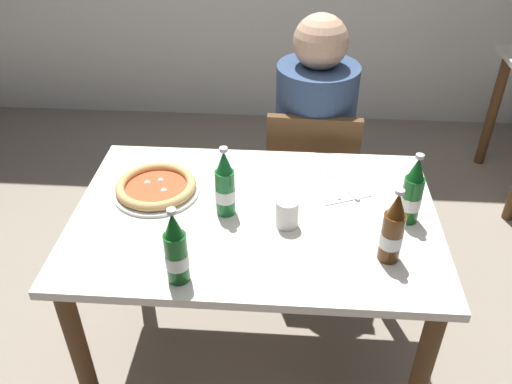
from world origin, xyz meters
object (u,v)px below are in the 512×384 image
Objects in this scene: beer_bottle_center at (176,251)px; paper_cup at (287,213)px; diner_seated at (313,154)px; pizza_margherita_near at (156,187)px; beer_bottle_right at (225,187)px; dining_table_main at (255,239)px; napkin_with_cutlery at (337,186)px; beer_bottle_left at (412,193)px; beer_bottle_extra at (393,231)px; chair_behind_table at (311,179)px.

beer_bottle_center is 0.40m from paper_cup.
diner_seated is 4.89× the size of beer_bottle_center.
beer_bottle_right is (0.25, -0.10, 0.08)m from pizza_margherita_near.
beer_bottle_right reaches higher than paper_cup.
dining_table_main is 0.24m from beer_bottle_right.
paper_cup reaches higher than napkin_with_cutlery.
beer_bottle_center is at bearing -138.78° from paper_cup.
paper_cup is at bearing -171.87° from beer_bottle_left.
dining_table_main is 0.20m from paper_cup.
napkin_with_cutlery is at bearing -82.11° from diner_seated.
beer_bottle_left is 0.21m from beer_bottle_extra.
chair_behind_table is 0.70× the size of diner_seated.
beer_bottle_center is 0.62m from beer_bottle_extra.
diner_seated is at bearing 72.20° from dining_table_main.
beer_bottle_right is 0.54m from beer_bottle_extra.
beer_bottle_right is (-0.10, -0.00, 0.22)m from dining_table_main.
beer_bottle_right is at bearing 165.48° from paper_cup.
chair_behind_table reaches higher than pizza_margherita_near.
paper_cup is (-0.30, 0.13, -0.06)m from beer_bottle_extra.
beer_bottle_center and beer_bottle_extra have the same top height.
beer_bottle_left reaches higher than pizza_margherita_near.
beer_bottle_left is at bearing 0.33° from beer_bottle_right.
beer_bottle_left is (0.85, -0.09, 0.08)m from pizza_margherita_near.
dining_table_main is 4.86× the size of beer_bottle_center.
dining_table_main is 0.66m from chair_behind_table.
beer_bottle_left is 0.29m from napkin_with_cutlery.
diner_seated reaches higher than beer_bottle_extra.
beer_bottle_left and beer_bottle_extra have the same top height.
diner_seated is 0.77m from beer_bottle_left.
diner_seated is 4.89× the size of beer_bottle_left.
beer_bottle_extra reaches higher than paper_cup.
dining_table_main is 0.54m from beer_bottle_left.
chair_behind_table reaches higher than dining_table_main.
beer_bottle_left is 2.60× the size of paper_cup.
pizza_margherita_near is 1.21× the size of beer_bottle_extra.
beer_bottle_center reaches higher than paper_cup.
beer_bottle_right is 1.05× the size of napkin_with_cutlery.
beer_bottle_left is 0.76m from beer_bottle_center.
beer_bottle_right reaches higher than pizza_margherita_near.
paper_cup reaches higher than dining_table_main.
beer_bottle_extra is 2.60× the size of paper_cup.
beer_bottle_right is (-0.59, -0.00, 0.00)m from beer_bottle_left.
beer_bottle_right is 2.60× the size of paper_cup.
paper_cup is (0.11, -0.05, 0.16)m from dining_table_main.
diner_seated is 0.91m from beer_bottle_extra.
beer_bottle_right is 0.43m from napkin_with_cutlery.
diner_seated is at bearing 113.27° from beer_bottle_left.
pizza_margherita_near is 1.21× the size of beer_bottle_left.
beer_bottle_center is at bearing -121.42° from dining_table_main.
dining_table_main is at bearing -179.91° from beer_bottle_left.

